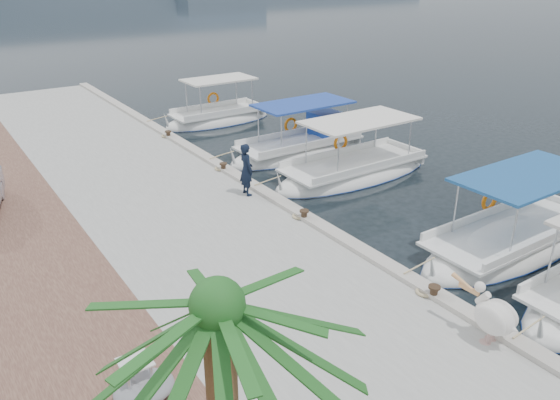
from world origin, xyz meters
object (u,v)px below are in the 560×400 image
object	(u,v)px
fishing_caique_c	(353,173)
date_palm	(218,308)
fishing_caique_d	(301,150)
fishing_caique_b	(512,243)
fisherman	(246,169)
fishing_caique_e	(218,120)
pelican	(493,315)

from	to	relation	value
fishing_caique_c	date_palm	distance (m)	16.24
fishing_caique_d	fishing_caique_b	bearing A→B (deg)	-89.38
fisherman	fishing_caique_b	bearing A→B (deg)	-139.35
fishing_caique_d	fisherman	size ratio (longest dim) A/B	3.87
fishing_caique_c	fisherman	world-z (taller)	fisherman
fishing_caique_b	fishing_caique_e	size ratio (longest dim) A/B	1.24
fishing_caique_b	pelican	bearing A→B (deg)	-150.94
fishing_caique_e	fishing_caique_c	bearing A→B (deg)	-86.19
fishing_caique_c	fisherman	bearing A→B (deg)	-177.45
fishing_caique_d	fisherman	bearing A→B (deg)	-144.02
fishing_caique_c	pelican	bearing A→B (deg)	-116.45
fishing_caique_b	pelican	size ratio (longest dim) A/B	4.68
fishing_caique_d	fisherman	xyz separation A→B (m)	(-4.83, -3.50, 1.18)
fisherman	date_palm	xyz separation A→B (m)	(-6.50, -10.47, 3.16)
fishing_caique_d	pelican	xyz separation A→B (m)	(-4.69, -12.86, 0.93)
fishing_caique_c	fishing_caique_e	bearing A→B (deg)	93.81
fishing_caique_e	fisherman	bearing A→B (deg)	-113.07
pelican	fishing_caique_e	bearing A→B (deg)	77.99
fishing_caique_c	pelican	distance (m)	10.74
fishing_caique_d	fishing_caique_e	world-z (taller)	same
fisherman	date_palm	world-z (taller)	date_palm
fishing_caique_b	fishing_caique_e	bearing A→B (deg)	92.36
fishing_caique_e	fisherman	distance (m)	10.92
fishing_caique_b	pelican	world-z (taller)	fishing_caique_b
pelican	fisherman	size ratio (longest dim) A/B	0.88
date_palm	fishing_caique_b	bearing A→B (deg)	18.26
fisherman	date_palm	distance (m)	12.72
fishing_caique_b	date_palm	world-z (taller)	date_palm
fisherman	fishing_caique_e	bearing A→B (deg)	-18.83
fishing_caique_e	pelican	size ratio (longest dim) A/B	3.79
pelican	date_palm	distance (m)	7.55
fishing_caique_b	date_palm	size ratio (longest dim) A/B	1.45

